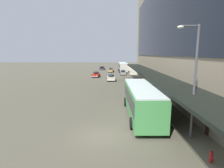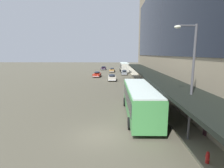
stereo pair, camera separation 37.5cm
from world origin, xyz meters
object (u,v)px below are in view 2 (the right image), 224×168
at_px(fire_hydrant, 208,157).
at_px(transit_bus_kerbside_front, 140,99).
at_px(sedan_trailing_mid, 97,74).
at_px(sedan_far_back, 132,87).
at_px(pedestrian_at_kerb, 206,122).
at_px(sedan_lead_mid, 112,70).
at_px(street_lamp, 190,76).
at_px(transit_bus_kerbside_rear, 124,67).
at_px(sedan_oncoming_front, 112,77).
at_px(sedan_oncoming_rear, 124,72).
at_px(sedan_lead_near, 104,68).

bearing_deg(fire_hydrant, transit_bus_kerbside_front, 109.03).
xyz_separation_m(sedan_trailing_mid, sedan_far_back, (7.87, -18.22, -0.03)).
distance_m(sedan_far_back, pedestrian_at_kerb, 17.11).
distance_m(sedan_lead_mid, sedan_far_back, 32.27).
relative_size(street_lamp, fire_hydrant, 11.29).
relative_size(transit_bus_kerbside_front, sedan_trailing_mid, 2.33).
xyz_separation_m(transit_bus_kerbside_rear, street_lamp, (1.99, -49.38, 2.86)).
bearing_deg(sedan_oncoming_front, sedan_lead_mid, 91.04).
bearing_deg(sedan_oncoming_front, pedestrian_at_kerb, -75.18).
distance_m(sedan_trailing_mid, sedan_lead_mid, 14.31).
height_order(sedan_oncoming_rear, pedestrian_at_kerb, pedestrian_at_kerb).
bearing_deg(sedan_far_back, sedan_oncoming_rear, 90.44).
distance_m(street_lamp, fire_hydrant, 5.05).
bearing_deg(sedan_oncoming_front, sedan_oncoming_rear, 73.65).
relative_size(sedan_trailing_mid, sedan_far_back, 0.99).
height_order(transit_bus_kerbside_rear, fire_hydrant, transit_bus_kerbside_rear).
relative_size(sedan_oncoming_front, pedestrian_at_kerb, 2.44).
bearing_deg(fire_hydrant, sedan_oncoming_rear, 93.22).
relative_size(pedestrian_at_kerb, fire_hydrant, 2.65).
xyz_separation_m(transit_bus_kerbside_front, pedestrian_at_kerb, (4.28, -4.46, -0.59)).
distance_m(transit_bus_kerbside_front, sedan_oncoming_rear, 35.81).
xyz_separation_m(transit_bus_kerbside_front, sedan_lead_mid, (-3.59, 44.22, -1.03)).
height_order(transit_bus_kerbside_rear, sedan_oncoming_front, transit_bus_kerbside_rear).
bearing_deg(sedan_trailing_mid, transit_bus_kerbside_front, -76.28).
height_order(transit_bus_kerbside_front, sedan_oncoming_front, transit_bus_kerbside_front).
bearing_deg(sedan_far_back, transit_bus_kerbside_front, -92.09).
height_order(sedan_trailing_mid, sedan_lead_near, sedan_trailing_mid).
relative_size(sedan_lead_mid, sedan_oncoming_rear, 1.10).
bearing_deg(sedan_trailing_mid, sedan_oncoming_rear, 34.87).
bearing_deg(transit_bus_kerbside_rear, fire_hydrant, -87.72).
xyz_separation_m(sedan_lead_near, street_lamp, (9.80, -58.11, 3.97)).
xyz_separation_m(transit_bus_kerbside_front, sedan_oncoming_front, (-3.23, 23.90, -1.00)).
height_order(sedan_far_back, pedestrian_at_kerb, pedestrian_at_kerb).
distance_m(sedan_lead_mid, sedan_oncoming_front, 20.33).
xyz_separation_m(sedan_trailing_mid, pedestrian_at_kerb, (11.70, -34.89, 0.42)).
distance_m(sedan_oncoming_rear, fire_hydrant, 43.73).
bearing_deg(pedestrian_at_kerb, sedan_oncoming_rear, 95.69).
xyz_separation_m(sedan_trailing_mid, street_lamp, (10.06, -35.49, 3.92)).
distance_m(sedan_lead_mid, pedestrian_at_kerb, 49.31).
height_order(transit_bus_kerbside_front, sedan_trailing_mid, transit_bus_kerbside_front).
bearing_deg(sedan_lead_mid, sedan_trailing_mid, -105.54).
distance_m(transit_bus_kerbside_rear, pedestrian_at_kerb, 48.92).
distance_m(sedan_lead_mid, fire_hydrant, 52.48).
bearing_deg(sedan_oncoming_rear, sedan_lead_mid, 114.58).
height_order(sedan_oncoming_front, sedan_far_back, sedan_oncoming_front).
relative_size(sedan_oncoming_rear, street_lamp, 0.58).
height_order(transit_bus_kerbside_rear, street_lamp, street_lamp).
height_order(transit_bus_kerbside_front, street_lamp, street_lamp).
height_order(transit_bus_kerbside_rear, sedan_far_back, transit_bus_kerbside_rear).
bearing_deg(sedan_oncoming_rear, pedestrian_at_kerb, -84.31).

